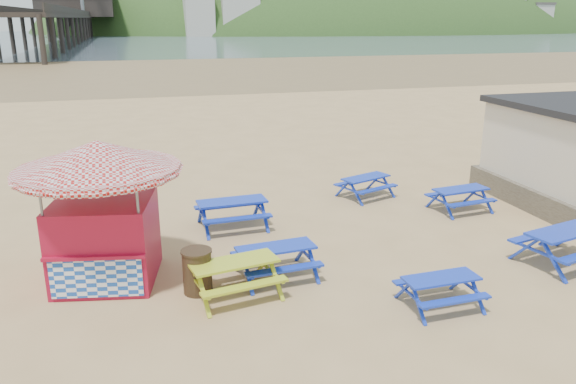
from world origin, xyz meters
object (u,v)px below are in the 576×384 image
object	(u,v)px
picnic_table_blue_a	(232,214)
litter_bin	(197,271)
picnic_table_yellow	(234,278)
picnic_table_blue_b	(460,199)
ice_cream_kiosk	(101,194)

from	to	relation	value
picnic_table_blue_a	litter_bin	size ratio (longest dim) A/B	2.03
picnic_table_yellow	picnic_table_blue_b	bearing A→B (deg)	14.79
picnic_table_blue_b	picnic_table_yellow	world-z (taller)	picnic_table_yellow
picnic_table_blue_b	litter_bin	xyz separation A→B (m)	(-8.31, -3.19, 0.14)
picnic_table_blue_b	ice_cream_kiosk	xyz separation A→B (m)	(-10.15, -2.01, 1.65)
picnic_table_yellow	litter_bin	distance (m)	0.81
picnic_table_yellow	ice_cream_kiosk	xyz separation A→B (m)	(-2.57, 1.50, 1.61)
picnic_table_blue_b	ice_cream_kiosk	distance (m)	10.48
ice_cream_kiosk	litter_bin	size ratio (longest dim) A/B	4.31
picnic_table_blue_a	picnic_table_blue_b	distance (m)	6.92
picnic_table_blue_b	litter_bin	world-z (taller)	litter_bin
picnic_table_blue_b	picnic_table_yellow	xyz separation A→B (m)	(-7.58, -3.51, 0.03)
ice_cream_kiosk	litter_bin	distance (m)	2.65
ice_cream_kiosk	picnic_table_blue_b	bearing A→B (deg)	22.44
picnic_table_blue_a	litter_bin	xyz separation A→B (m)	(-1.41, -3.63, 0.09)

